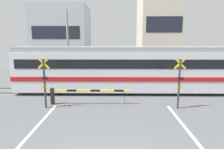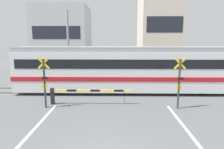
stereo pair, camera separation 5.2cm
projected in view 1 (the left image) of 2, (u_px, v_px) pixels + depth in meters
The scene contains 11 objects.
rail_track_near at pixel (112, 93), 14.57m from camera, with size 50.00×0.10×0.08m.
rail_track_far at pixel (112, 88), 15.98m from camera, with size 50.00×0.10×0.08m.
commuter_train at pixel (129, 68), 14.95m from camera, with size 16.61×2.86×3.39m.
crossing_barrier_near at pixel (76, 93), 12.10m from camera, with size 4.86×0.20×1.00m.
crossing_barrier_far at pixel (136, 75), 18.09m from camera, with size 4.86×0.20×1.00m.
crossing_signal_left at pixel (44, 80), 11.32m from camera, with size 0.68×0.15×2.95m.
crossing_signal_right at pixel (179, 81), 11.22m from camera, with size 0.68×0.15×2.95m.
pedestrian at pixel (117, 70), 20.07m from camera, with size 0.38×0.22×1.55m.
building_left_of_street at pixel (63, 36), 31.09m from camera, with size 7.91×7.49×8.82m.
building_right_of_street at pixel (158, 30), 30.73m from camera, with size 5.85×7.49×10.75m.
utility_pole_streetside at pixel (68, 45), 20.17m from camera, with size 0.22×0.22×6.82m.
Camera 1 is at (0.17, -5.03, 3.91)m, focal length 32.00 mm.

